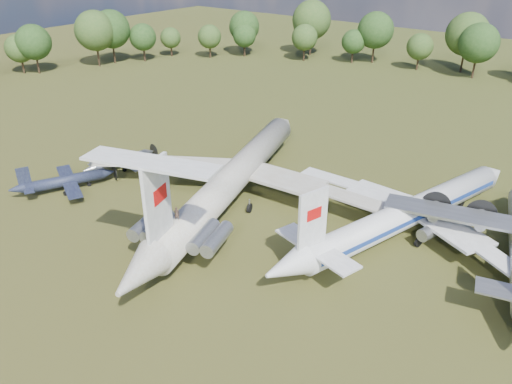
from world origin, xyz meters
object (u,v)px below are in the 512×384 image
Objects in this scene: small_prop_northwest at (121,163)px; person_on_il62 at (177,213)px; il62_airliner at (233,183)px; small_prop_west at (65,183)px; tu104_jet at (407,218)px.

person_on_il62 is (25.15, -12.09, 5.23)m from small_prop_northwest.
small_prop_northwest is at bearing 169.46° from il62_airliner.
small_prop_northwest is (0.18, 9.71, -0.18)m from small_prop_west.
tu104_jet is 29.00× the size of person_on_il62.
tu104_jet is at bearing -1.29° from il62_airliner.
il62_airliner is at bearing 16.39° from small_prop_northwest.
il62_airliner reaches higher than small_prop_west.
il62_airliner is 1.23× the size of tu104_jet.
small_prop_west is (-20.81, -12.15, -1.56)m from il62_airliner.
person_on_il62 is (4.52, -14.53, 3.50)m from il62_airliner.
small_prop_west is 9.71m from small_prop_northwest.
il62_airliner is 15.61m from person_on_il62.
person_on_il62 is (-17.45, -20.82, 3.95)m from tu104_jet.
small_prop_northwest is (-42.61, -8.74, -1.28)m from tu104_jet.
tu104_jet is at bearing 21.23° from small_prop_northwest.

